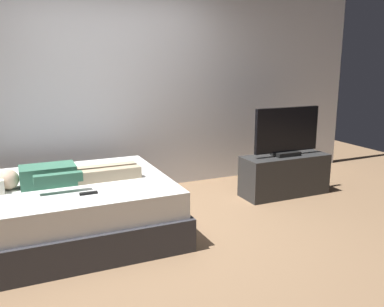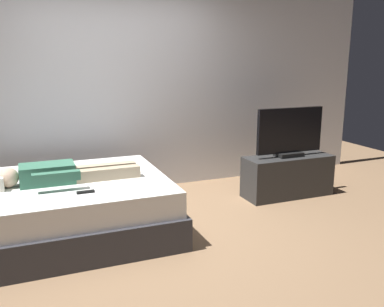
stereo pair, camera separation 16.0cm
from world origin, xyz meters
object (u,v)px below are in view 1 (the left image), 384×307
at_px(bed, 62,211).
at_px(tv, 287,132).
at_px(tv_stand, 284,175).
at_px(remote, 88,193).
at_px(person, 63,175).

relative_size(bed, tv, 2.33).
bearing_deg(tv_stand, remote, -165.75).
xyz_separation_m(remote, tv_stand, (2.50, 0.64, -0.30)).
xyz_separation_m(person, remote, (0.15, -0.40, -0.07)).
height_order(bed, remote, remote).
bearing_deg(tv, tv_stand, 0.00).
xyz_separation_m(remote, tv, (2.50, 0.64, 0.24)).
bearing_deg(remote, bed, 111.92).
xyz_separation_m(bed, person, (0.03, -0.04, 0.36)).
bearing_deg(tv, bed, -175.99).
height_order(bed, person, person).
xyz_separation_m(bed, tv_stand, (2.68, 0.19, -0.01)).
distance_m(remote, tv, 2.59).
distance_m(bed, tv, 2.74).
bearing_deg(tv, remote, -165.75).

